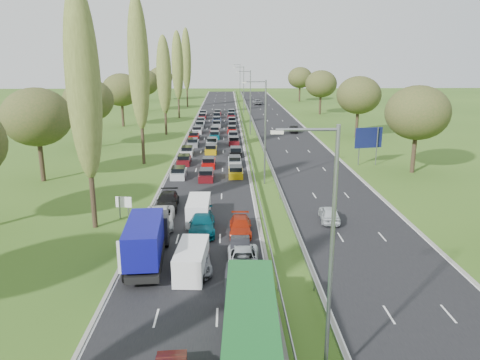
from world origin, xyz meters
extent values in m
plane|color=#32561A|center=(4.50, 80.00, 0.00)|extent=(260.00, 260.00, 0.00)
cube|color=black|center=(-2.25, 82.50, 0.00)|extent=(10.50, 215.00, 0.04)
cube|color=black|center=(11.25, 82.50, 0.00)|extent=(10.50, 215.00, 0.04)
cube|color=gray|center=(3.35, 82.50, 0.55)|extent=(0.06, 215.00, 0.32)
cube|color=gray|center=(5.65, 82.50, 0.55)|extent=(0.06, 215.00, 0.32)
cylinder|color=gray|center=(4.50, 8.00, 6.00)|extent=(0.18, 0.18, 12.00)
cylinder|color=gray|center=(4.50, 43.00, 6.00)|extent=(0.18, 0.18, 12.00)
cylinder|color=gray|center=(4.50, 78.00, 6.00)|extent=(0.18, 0.18, 12.00)
cylinder|color=gray|center=(4.50, 113.00, 6.00)|extent=(0.18, 0.18, 12.00)
cylinder|color=gray|center=(4.50, 148.00, 6.00)|extent=(0.18, 0.18, 12.00)
cylinder|color=#2D2116|center=(-11.50, 29.00, 3.60)|extent=(0.44, 0.44, 7.20)
ellipsoid|color=#59622A|center=(-11.50, 29.00, 12.40)|extent=(2.80, 2.80, 16.00)
cylinder|color=#2D2116|center=(-11.50, 54.00, 3.96)|extent=(0.44, 0.44, 7.92)
ellipsoid|color=#59622A|center=(-11.50, 54.00, 13.64)|extent=(2.80, 2.80, 17.60)
cylinder|color=#2D2116|center=(-11.50, 79.00, 3.24)|extent=(0.44, 0.44, 6.48)
ellipsoid|color=#59622A|center=(-11.50, 79.00, 11.16)|extent=(2.80, 2.80, 14.40)
cylinder|color=#2D2116|center=(-11.50, 104.00, 3.60)|extent=(0.44, 0.44, 7.20)
ellipsoid|color=#59622A|center=(-11.50, 104.00, 12.40)|extent=(2.80, 2.80, 16.00)
cylinder|color=#2D2116|center=(-11.50, 129.00, 3.96)|extent=(0.44, 0.44, 7.92)
ellipsoid|color=#59622A|center=(-11.50, 129.00, 13.64)|extent=(2.80, 2.80, 17.60)
cylinder|color=#2D2116|center=(-22.00, 45.00, 2.42)|extent=(0.56, 0.56, 4.84)
ellipsoid|color=#38471E|center=(-22.00, 45.00, 7.70)|extent=(8.00, 8.00, 6.80)
cylinder|color=#2D2116|center=(-22.00, 66.00, 2.42)|extent=(0.56, 0.56, 4.84)
ellipsoid|color=#38471E|center=(-22.00, 66.00, 7.70)|extent=(8.00, 8.00, 6.80)
cylinder|color=#2D2116|center=(-22.00, 90.00, 2.42)|extent=(0.56, 0.56, 4.84)
ellipsoid|color=#38471E|center=(-22.00, 90.00, 7.70)|extent=(8.00, 8.00, 6.80)
cylinder|color=#2D2116|center=(-22.00, 118.00, 2.42)|extent=(0.56, 0.56, 4.84)
ellipsoid|color=#38471E|center=(-22.00, 118.00, 7.70)|extent=(8.00, 8.00, 6.80)
cylinder|color=#2D2116|center=(-22.00, 150.00, 2.42)|extent=(0.56, 0.56, 4.84)
ellipsoid|color=#38471E|center=(-22.00, 150.00, 7.70)|extent=(8.00, 8.00, 6.80)
cylinder|color=#2D2116|center=(24.00, 48.00, 2.42)|extent=(0.56, 0.56, 4.84)
ellipsoid|color=#38471E|center=(24.00, 48.00, 7.70)|extent=(8.00, 8.00, 6.80)
cylinder|color=#2D2116|center=(24.00, 75.00, 2.42)|extent=(0.56, 0.56, 4.84)
ellipsoid|color=#38471E|center=(24.00, 75.00, 7.70)|extent=(8.00, 8.00, 6.80)
cylinder|color=#2D2116|center=(24.00, 110.00, 2.42)|extent=(0.56, 0.56, 4.84)
ellipsoid|color=#38471E|center=(24.00, 110.00, 7.70)|extent=(8.00, 8.00, 6.80)
cylinder|color=#2D2116|center=(24.00, 145.00, 2.42)|extent=(0.56, 0.56, 4.84)
ellipsoid|color=#38471E|center=(24.00, 145.00, 7.70)|extent=(8.00, 8.00, 6.80)
cube|color=#B2B7BC|center=(-5.88, 46.24, 0.44)|extent=(1.75, 4.00, 0.80)
cube|color=#590F14|center=(-5.86, 53.56, 0.44)|extent=(1.75, 4.00, 0.80)
cube|color=silver|center=(-5.92, 59.78, 0.44)|extent=(1.75, 4.00, 0.80)
cube|color=slate|center=(-5.56, 66.90, 0.44)|extent=(1.75, 4.00, 0.80)
cube|color=#A50C0A|center=(-5.85, 73.55, 0.44)|extent=(1.75, 4.00, 0.80)
cube|color=silver|center=(-5.65, 80.39, 0.44)|extent=(1.75, 4.00, 0.80)
cube|color=#B2B7BC|center=(-5.59, 87.97, 0.44)|extent=(1.75, 4.00, 0.80)
cube|color=#B2B7BC|center=(-5.64, 93.77, 0.44)|extent=(1.75, 4.00, 0.80)
cube|color=#590F14|center=(-5.75, 102.00, 0.44)|extent=(1.75, 4.00, 0.80)
cube|color=silver|center=(-5.86, 107.95, 0.44)|extent=(1.75, 4.00, 0.80)
cube|color=#590F14|center=(-2.43, 45.07, 0.44)|extent=(1.75, 4.00, 0.80)
cube|color=#A50C0A|center=(-2.38, 51.81, 0.44)|extent=(1.75, 4.00, 0.80)
cube|color=#BF990C|center=(-2.39, 61.14, 0.44)|extent=(1.75, 4.00, 0.80)
cube|color=#B2B7BC|center=(-2.41, 67.50, 0.44)|extent=(1.75, 4.00, 0.80)
cube|color=#053F4C|center=(-2.14, 74.55, 0.44)|extent=(1.75, 4.00, 0.80)
cube|color=#590F14|center=(-2.26, 79.96, 0.44)|extent=(1.75, 4.00, 0.80)
cube|color=slate|center=(-2.06, 88.71, 0.44)|extent=(1.75, 4.00, 0.80)
cube|color=navy|center=(-2.18, 95.31, 0.44)|extent=(1.75, 4.00, 0.80)
cube|color=black|center=(-2.35, 103.21, 0.44)|extent=(1.75, 4.00, 0.80)
cube|color=#590F14|center=(-2.25, 109.30, 0.44)|extent=(1.75, 4.00, 0.80)
cube|color=#BF990C|center=(1.17, 46.59, 0.44)|extent=(1.75, 4.00, 0.80)
cube|color=#B2B7BC|center=(1.14, 52.58, 0.44)|extent=(1.75, 4.00, 0.80)
cube|color=black|center=(1.40, 59.10, 0.44)|extent=(1.75, 4.00, 0.80)
cube|color=#590F14|center=(1.29, 68.31, 0.44)|extent=(1.75, 4.00, 0.80)
cube|color=slate|center=(1.21, 74.07, 0.44)|extent=(1.75, 4.00, 0.80)
cube|color=#A50C0A|center=(1.07, 81.14, 0.44)|extent=(1.75, 4.00, 0.80)
cube|color=black|center=(1.21, 87.79, 0.44)|extent=(1.75, 4.00, 0.80)
cube|color=navy|center=(1.21, 94.01, 0.44)|extent=(1.75, 4.00, 0.80)
cube|color=#590F14|center=(1.14, 103.29, 0.44)|extent=(1.75, 4.00, 0.80)
cube|color=#053F4C|center=(1.26, 110.12, 0.44)|extent=(1.75, 4.00, 0.80)
imported|color=silver|center=(-5.89, 29.11, 0.79)|extent=(2.98, 5.75, 1.55)
imported|color=black|center=(-5.76, 34.04, 0.76)|extent=(2.27, 5.17, 1.48)
imported|color=gray|center=(-2.11, 20.31, 0.67)|extent=(2.56, 4.86, 1.30)
imported|color=#054553|center=(-2.04, 27.63, 0.80)|extent=(2.40, 5.46, 1.56)
imported|color=black|center=(1.05, 22.26, 0.70)|extent=(1.52, 4.17, 1.37)
imported|color=#B8BEC2|center=(1.21, 20.32, 0.70)|extent=(2.39, 4.94, 1.36)
imported|color=#A6210A|center=(1.22, 27.10, 0.67)|extent=(1.89, 4.51, 1.30)
imported|color=silver|center=(9.38, 29.97, 0.72)|extent=(1.98, 4.23, 1.40)
imported|color=black|center=(13.16, 80.81, 0.70)|extent=(1.67, 4.22, 1.37)
imported|color=slate|center=(9.50, 135.62, 0.82)|extent=(3.03, 5.93, 1.60)
cube|color=black|center=(-5.65, 21.40, 0.72)|extent=(2.22, 8.31, 0.50)
cube|color=navy|center=(-5.65, 20.39, 2.37)|extent=(2.31, 6.28, 2.31)
cube|color=silver|center=(-5.65, 17.28, 2.37)|extent=(2.25, 0.06, 2.21)
cube|color=black|center=(-5.65, 24.54, 1.57)|extent=(2.25, 2.03, 2.20)
cylinder|color=black|center=(-5.65, 24.36, 0.52)|extent=(1.94, 1.00, 1.00)
cylinder|color=black|center=(-5.65, 18.45, 0.52)|extent=(1.94, 1.00, 1.00)
cube|color=black|center=(1.15, 9.29, 0.72)|extent=(2.25, 12.68, 0.50)
cube|color=#145921|center=(1.15, 8.26, 2.50)|extent=(2.35, 10.61, 2.56)
cube|color=black|center=(1.15, 14.60, 1.57)|extent=(2.29, 2.07, 2.20)
cylinder|color=black|center=(1.15, 14.43, 0.52)|extent=(1.97, 1.00, 1.00)
cube|color=white|center=(-2.34, 19.62, 1.03)|extent=(1.93, 4.83, 1.93)
cube|color=black|center=(-2.34, 21.75, 0.94)|extent=(1.88, 0.77, 1.55)
cylinder|color=black|center=(-3.16, 21.17, 0.35)|extent=(0.24, 0.66, 0.66)
cylinder|color=black|center=(-1.52, 18.08, 0.35)|extent=(0.24, 0.66, 0.66)
cube|color=white|center=(-2.49, 30.44, 1.05)|extent=(1.96, 4.90, 1.96)
cube|color=black|center=(-2.49, 32.60, 0.95)|extent=(1.91, 0.78, 1.57)
cylinder|color=black|center=(-3.33, 32.01, 0.35)|extent=(0.25, 0.67, 0.67)
cylinder|color=black|center=(-1.66, 28.87, 0.35)|extent=(0.25, 0.67, 0.67)
cylinder|color=gray|center=(-9.80, 31.19, 1.05)|extent=(0.16, 0.16, 2.10)
cylinder|color=gray|center=(-9.00, 31.19, 1.05)|extent=(0.16, 0.16, 2.10)
cube|color=white|center=(-9.40, 31.19, 1.60)|extent=(1.50, 0.31, 1.00)
cylinder|color=gray|center=(18.20, 52.39, 2.60)|extent=(0.16, 0.16, 5.20)
cylinder|color=gray|center=(20.60, 52.39, 2.60)|extent=(0.16, 0.16, 5.20)
cube|color=#121850|center=(19.40, 52.39, 3.80)|extent=(3.93, 0.95, 2.80)
camera|label=1|loc=(0.17, -9.99, 14.58)|focal=35.00mm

